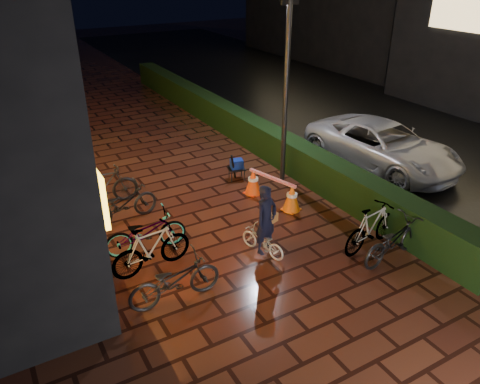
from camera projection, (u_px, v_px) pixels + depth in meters
ground at (297, 288)px, 9.51m from camera, size 80.00×80.00×0.00m
asphalt_road at (414, 137)px, 17.37m from camera, size 11.00×60.00×0.01m
hedge at (241, 126)px, 16.93m from camera, size 0.70×20.00×1.00m
van at (382, 145)px, 14.66m from camera, size 2.92×5.31×1.41m
lamp_post_hedge at (286, 85)px, 12.65m from camera, size 0.50×0.14×5.27m
lamp_post_sf at (56, 70)px, 14.62m from camera, size 0.49×0.15×5.14m
cyclist at (264, 230)px, 10.29m from camera, size 0.75×1.26×1.71m
traffic_barrier at (272, 189)px, 12.67m from camera, size 0.88×1.83×0.75m
cart_assembly at (236, 165)px, 13.87m from camera, size 0.61×0.51×0.92m
parked_bikes_storefront at (137, 227)px, 10.64m from camera, size 2.07×5.31×1.08m
parked_bikes_hedge at (383, 234)px, 10.37m from camera, size 1.98×1.42×1.08m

